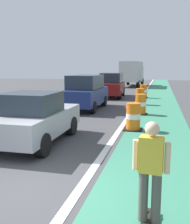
# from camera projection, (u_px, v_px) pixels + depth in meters

# --- Properties ---
(ground_plane) EXTENTS (100.00, 100.00, 0.00)m
(ground_plane) POSITION_uv_depth(u_px,v_px,m) (33.00, 191.00, 5.34)
(ground_plane) COLOR #424244
(bike_lane_strip) EXTENTS (2.50, 80.00, 0.01)m
(bike_lane_strip) POSITION_uv_depth(u_px,v_px,m) (159.00, 108.00, 16.24)
(bike_lane_strip) COLOR #387F60
(bike_lane_strip) RESTS_ON ground
(lane_divider_stripe) EXTENTS (0.20, 80.00, 0.01)m
(lane_divider_stripe) POSITION_uv_depth(u_px,v_px,m) (135.00, 107.00, 16.60)
(lane_divider_stripe) COLOR silver
(lane_divider_stripe) RESTS_ON ground
(skateboarder_on_lane) EXTENTS (0.57, 0.82, 1.69)m
(skateboarder_on_lane) POSITION_uv_depth(u_px,v_px,m) (151.00, 171.00, 4.03)
(skateboarder_on_lane) COLOR black
(skateboarder_on_lane) RESTS_ON ground
(parked_sedan_nearest) EXTENTS (1.95, 4.12, 1.70)m
(parked_sedan_nearest) POSITION_uv_depth(u_px,v_px,m) (34.00, 118.00, 8.64)
(parked_sedan_nearest) COLOR #9EA0A5
(parked_sedan_nearest) RESTS_ON ground
(parked_suv_second) EXTENTS (1.94, 4.61, 2.04)m
(parked_suv_second) POSITION_uv_depth(u_px,v_px,m) (86.00, 92.00, 15.77)
(parked_suv_second) COLOR navy
(parked_suv_second) RESTS_ON ground
(parked_suv_third) EXTENTS (2.11, 4.69, 2.04)m
(parked_suv_third) POSITION_uv_depth(u_px,v_px,m) (112.00, 85.00, 22.14)
(parked_suv_third) COLOR maroon
(parked_suv_third) RESTS_ON ground
(traffic_barrel_front) EXTENTS (0.73, 0.73, 1.09)m
(traffic_barrel_front) POSITION_uv_depth(u_px,v_px,m) (133.00, 117.00, 10.51)
(traffic_barrel_front) COLOR orange
(traffic_barrel_front) RESTS_ON ground
(traffic_barrel_mid) EXTENTS (0.73, 0.73, 1.09)m
(traffic_barrel_mid) POSITION_uv_depth(u_px,v_px,m) (141.00, 105.00, 14.03)
(traffic_barrel_mid) COLOR orange
(traffic_barrel_mid) RESTS_ON ground
(traffic_barrel_back) EXTENTS (0.73, 0.73, 1.09)m
(traffic_barrel_back) POSITION_uv_depth(u_px,v_px,m) (140.00, 97.00, 17.74)
(traffic_barrel_back) COLOR orange
(traffic_barrel_back) RESTS_ON ground
(traffic_barrel_far) EXTENTS (0.73, 0.73, 1.09)m
(traffic_barrel_far) POSITION_uv_depth(u_px,v_px,m) (144.00, 91.00, 21.72)
(traffic_barrel_far) COLOR orange
(traffic_barrel_far) RESTS_ON ground
(delivery_truck_down_block) EXTENTS (2.59, 7.68, 3.23)m
(delivery_truck_down_block) POSITION_uv_depth(u_px,v_px,m) (132.00, 72.00, 35.02)
(delivery_truck_down_block) COLOR beige
(delivery_truck_down_block) RESTS_ON ground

